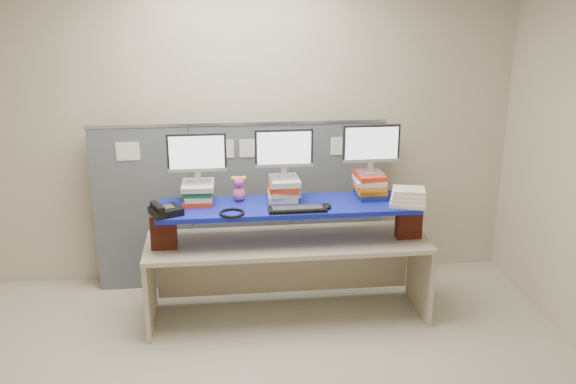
{
  "coord_description": "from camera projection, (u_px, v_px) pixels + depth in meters",
  "views": [
    {
      "loc": [
        -0.12,
        -3.65,
        2.7
      ],
      "look_at": [
        0.36,
        1.11,
        1.1
      ],
      "focal_mm": 40.0,
      "sensor_mm": 36.0,
      "label": 1
    }
  ],
  "objects": [
    {
      "name": "desk_phone",
      "position": [
        165.0,
        210.0,
        4.83
      ],
      "size": [
        0.28,
        0.27,
        0.09
      ],
      "rotation": [
        0.0,
        0.0,
        0.44
      ],
      "color": "black",
      "rests_on": "blue_board"
    },
    {
      "name": "book_stack_left",
      "position": [
        198.0,
        192.0,
        5.09
      ],
      "size": [
        0.25,
        0.3,
        0.16
      ],
      "color": "red",
      "rests_on": "blue_board"
    },
    {
      "name": "mouse",
      "position": [
        327.0,
        206.0,
        4.98
      ],
      "size": [
        0.07,
        0.11,
        0.03
      ],
      "primitive_type": "ellipsoid",
      "rotation": [
        0.0,
        0.0,
        -0.14
      ],
      "color": "black",
      "rests_on": "blue_board"
    },
    {
      "name": "monitor_left",
      "position": [
        197.0,
        155.0,
        4.99
      ],
      "size": [
        0.46,
        0.13,
        0.4
      ],
      "rotation": [
        0.0,
        0.0,
        0.01
      ],
      "color": "#B7B7BC",
      "rests_on": "book_stack_left"
    },
    {
      "name": "plush_toy",
      "position": [
        239.0,
        188.0,
        5.11
      ],
      "size": [
        0.12,
        0.09,
        0.21
      ],
      "rotation": [
        0.0,
        0.0,
        -0.29
      ],
      "color": "#DC539F",
      "rests_on": "blue_board"
    },
    {
      "name": "brick_pier_right",
      "position": [
        409.0,
        222.0,
        5.18
      ],
      "size": [
        0.2,
        0.11,
        0.27
      ],
      "primitive_type": "cube",
      "rotation": [
        0.0,
        0.0,
        0.01
      ],
      "color": "maroon",
      "rests_on": "desk"
    },
    {
      "name": "book_stack_center",
      "position": [
        284.0,
        188.0,
        5.16
      ],
      "size": [
        0.26,
        0.3,
        0.18
      ],
      "color": "beige",
      "rests_on": "blue_board"
    },
    {
      "name": "desk",
      "position": [
        288.0,
        256.0,
        5.21
      ],
      "size": [
        2.29,
        0.69,
        0.69
      ],
      "rotation": [
        0.0,
        0.0,
        0.01
      ],
      "color": "#BBAB8F",
      "rests_on": "ground"
    },
    {
      "name": "book_stack_right",
      "position": [
        370.0,
        185.0,
        5.23
      ],
      "size": [
        0.26,
        0.31,
        0.2
      ],
      "color": "navy",
      "rests_on": "blue_board"
    },
    {
      "name": "monitor_right",
      "position": [
        371.0,
        146.0,
        5.12
      ],
      "size": [
        0.46,
        0.13,
        0.4
      ],
      "rotation": [
        0.0,
        0.0,
        0.01
      ],
      "color": "#B7B7BC",
      "rests_on": "book_stack_right"
    },
    {
      "name": "cubicle_partition",
      "position": [
        241.0,
        205.0,
        5.74
      ],
      "size": [
        2.6,
        0.06,
        1.53
      ],
      "color": "#4D545A",
      "rests_on": "ground"
    },
    {
      "name": "brick_pier_left",
      "position": [
        164.0,
        232.0,
        4.98
      ],
      "size": [
        0.2,
        0.11,
        0.27
      ],
      "primitive_type": "cube",
      "rotation": [
        0.0,
        0.0,
        0.01
      ],
      "color": "maroon",
      "rests_on": "desk"
    },
    {
      "name": "monitor_center",
      "position": [
        284.0,
        151.0,
        5.05
      ],
      "size": [
        0.46,
        0.13,
        0.4
      ],
      "rotation": [
        0.0,
        0.0,
        0.01
      ],
      "color": "#B7B7BC",
      "rests_on": "book_stack_center"
    },
    {
      "name": "blue_board",
      "position": [
        288.0,
        206.0,
        5.08
      ],
      "size": [
        2.05,
        0.53,
        0.04
      ],
      "primitive_type": "cube",
      "rotation": [
        0.0,
        0.0,
        0.01
      ],
      "color": "navy",
      "rests_on": "brick_pier_left"
    },
    {
      "name": "binder_stack",
      "position": [
        408.0,
        197.0,
        5.03
      ],
      "size": [
        0.33,
        0.29,
        0.13
      ],
      "rotation": [
        0.0,
        0.0,
        -0.29
      ],
      "color": "beige",
      "rests_on": "blue_board"
    },
    {
      "name": "room",
      "position": [
        247.0,
        205.0,
        3.87
      ],
      "size": [
        5.0,
        4.0,
        2.8
      ],
      "color": "beige",
      "rests_on": "ground"
    },
    {
      "name": "keyboard",
      "position": [
        297.0,
        209.0,
        4.92
      ],
      "size": [
        0.45,
        0.16,
        0.03
      ],
      "rotation": [
        0.0,
        0.0,
        0.02
      ],
      "color": "black",
      "rests_on": "blue_board"
    },
    {
      "name": "headset",
      "position": [
        232.0,
        213.0,
        4.85
      ],
      "size": [
        0.2,
        0.2,
        0.02
      ],
      "primitive_type": "torus",
      "rotation": [
        0.0,
        0.0,
        0.06
      ],
      "color": "black",
      "rests_on": "blue_board"
    }
  ]
}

